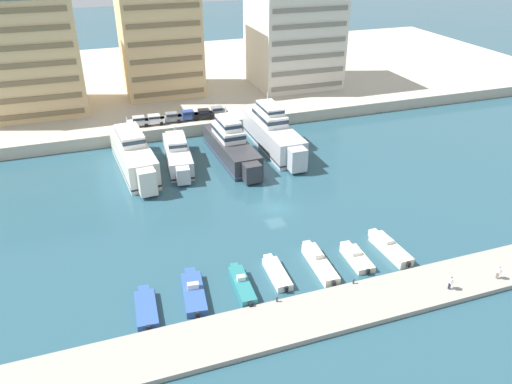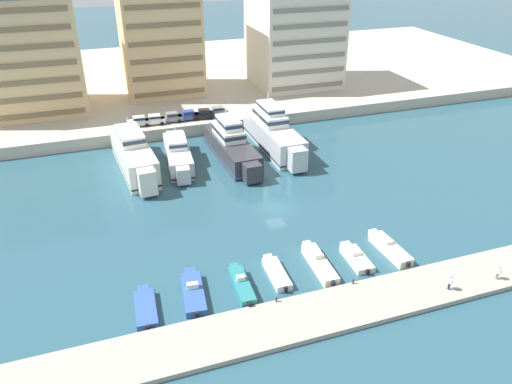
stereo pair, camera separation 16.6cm
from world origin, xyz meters
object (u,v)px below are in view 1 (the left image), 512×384
object	(u,v)px
yacht_silver_center_left	(273,133)
motorboat_blue_far_left	(146,308)
yacht_silver_left	(178,154)
motorboat_blue_left	(194,292)
car_black_center	(203,114)
motorboat_teal_mid_left	(242,285)
car_grey_center_right	(217,111)
motorboat_white_center_left	(277,273)
yacht_ivory_far_left	(134,155)
pedestrian_near_edge	(499,271)
car_blue_center_left	(187,115)
motorboat_cream_mid_right	(390,248)
car_silver_far_left	(138,121)
motorboat_cream_center_right	(356,258)
pedestrian_mid_deck	(450,281)
motorboat_cream_center	(319,263)
yacht_charcoal_mid_left	(231,145)
car_white_left	(154,119)
car_grey_mid_left	(171,117)

from	to	relation	value
yacht_silver_center_left	motorboat_blue_far_left	xyz separation A→B (m)	(-26.97, -34.73, -2.38)
yacht_silver_left	yacht_silver_center_left	size ratio (longest dim) A/B	0.73
motorboat_blue_left	car_black_center	distance (m)	47.99
yacht_silver_center_left	motorboat_teal_mid_left	xyz separation A→B (m)	(-16.81, -34.77, -2.17)
motorboat_blue_far_left	motorboat_teal_mid_left	xyz separation A→B (m)	(10.15, -0.03, 0.21)
car_black_center	car_grey_center_right	size ratio (longest dim) A/B	1.03
motorboat_white_center_left	motorboat_teal_mid_left	bearing A→B (deg)	-167.62
yacht_ivory_far_left	yacht_silver_center_left	bearing A→B (deg)	2.89
car_black_center	pedestrian_near_edge	xyz separation A→B (m)	(18.98, -55.00, -1.61)
motorboat_blue_left	pedestrian_near_edge	xyz separation A→B (m)	(31.60, -8.78, 1.11)
yacht_ivory_far_left	car_blue_center_left	distance (m)	17.90
motorboat_teal_mid_left	car_blue_center_left	bearing A→B (deg)	84.45
motorboat_cream_mid_right	car_silver_far_left	bearing A→B (deg)	116.61
motorboat_cream_center_right	pedestrian_mid_deck	distance (m)	10.55
motorboat_cream_center	yacht_charcoal_mid_left	bearing A→B (deg)	91.43
car_white_left	motorboat_teal_mid_left	bearing A→B (deg)	-87.92
yacht_silver_left	pedestrian_near_edge	xyz separation A→B (m)	(26.63, -41.42, -0.20)
car_silver_far_left	motorboat_cream_center_right	bearing A→B (deg)	-68.20
yacht_charcoal_mid_left	car_blue_center_left	distance (m)	15.03
car_blue_center_left	car_grey_center_right	size ratio (longest dim) A/B	1.00
motorboat_cream_mid_right	pedestrian_near_edge	xyz separation A→B (m)	(7.80, -8.81, 0.99)
motorboat_blue_far_left	pedestrian_mid_deck	size ratio (longest dim) A/B	3.94
yacht_charcoal_mid_left	motorboat_cream_center_right	size ratio (longest dim) A/B	3.25
yacht_charcoal_mid_left	car_silver_far_left	xyz separation A→B (m)	(-13.15, 14.28, 0.81)
motorboat_teal_mid_left	pedestrian_mid_deck	bearing A→B (deg)	-20.76
motorboat_cream_center_right	pedestrian_mid_deck	world-z (taller)	pedestrian_mid_deck
yacht_ivory_far_left	motorboat_teal_mid_left	xyz separation A→B (m)	(6.99, -33.57, -1.98)
yacht_charcoal_mid_left	pedestrian_near_edge	distance (m)	44.50
motorboat_teal_mid_left	motorboat_cream_center_right	world-z (taller)	motorboat_teal_mid_left
car_grey_center_right	yacht_charcoal_mid_left	bearing A→B (deg)	-96.17
yacht_ivory_far_left	car_black_center	size ratio (longest dim) A/B	4.86
car_grey_mid_left	pedestrian_mid_deck	world-z (taller)	car_grey_mid_left
motorboat_blue_left	car_black_center	xyz separation A→B (m)	(12.62, 46.22, 2.72)
motorboat_cream_mid_right	car_grey_center_right	world-z (taller)	car_grey_center_right
motorboat_cream_mid_right	car_grey_center_right	distance (m)	47.56
car_white_left	yacht_silver_left	bearing A→B (deg)	-83.28
yacht_silver_left	motorboat_teal_mid_left	bearing A→B (deg)	-89.82
yacht_silver_left	car_black_center	size ratio (longest dim) A/B	3.86
yacht_ivory_far_left	pedestrian_mid_deck	world-z (taller)	yacht_ivory_far_left
motorboat_white_center_left	yacht_silver_center_left	bearing A→B (deg)	69.78
car_blue_center_left	motorboat_blue_left	bearing A→B (deg)	-101.76
motorboat_blue_far_left	motorboat_blue_left	xyz separation A→B (m)	(5.08, 0.75, 0.07)
motorboat_cream_center	car_blue_center_left	world-z (taller)	car_blue_center_left
yacht_ivory_far_left	motorboat_cream_center	world-z (taller)	yacht_ivory_far_left
motorboat_blue_left	car_blue_center_left	distance (m)	47.50
car_silver_far_left	pedestrian_near_edge	bearing A→B (deg)	-60.64
motorboat_teal_mid_left	car_grey_mid_left	bearing A→B (deg)	88.17
car_grey_center_right	car_silver_far_left	bearing A→B (deg)	-178.08
motorboat_blue_far_left	car_grey_center_right	distance (m)	51.80
car_blue_center_left	car_black_center	distance (m)	2.96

